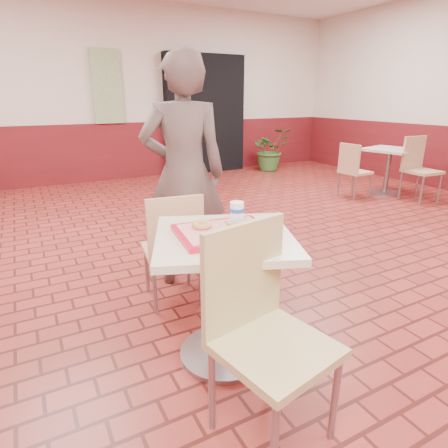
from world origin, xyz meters
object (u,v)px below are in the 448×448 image
customer (184,174)px  main_table (224,277)px  paper_cup (237,211)px  chair_second_left (353,168)px  serving_tray (224,232)px  long_john_donut (237,225)px  chair_main_front (262,323)px  chair_main_back (173,244)px  ring_donut (202,225)px  second_table (388,163)px  potted_plant (270,149)px  chair_second_front (418,165)px

customer → main_table: bearing=96.6°
paper_cup → chair_second_left: size_ratio=0.12×
serving_tray → long_john_donut: (0.06, -0.02, 0.04)m
main_table → chair_main_front: 0.51m
main_table → serving_tray: serving_tray is taller
chair_main_back → serving_tray: (0.04, -0.68, 0.30)m
paper_cup → chair_main_back: bearing=107.7°
long_john_donut → paper_cup: size_ratio=1.45×
long_john_donut → paper_cup: (0.08, 0.14, 0.03)m
ring_donut → long_john_donut: (0.15, -0.10, 0.00)m
customer → long_john_donut: (-0.13, -1.02, -0.08)m
chair_main_front → chair_main_back: size_ratio=1.15×
long_john_donut → second_table: 4.60m
customer → potted_plant: 5.05m
customer → chair_second_front: (3.93, 0.78, -0.37)m
potted_plant → paper_cup: bearing=-126.8°
chair_second_left → potted_plant: (0.21, 2.41, -0.02)m
serving_tray → long_john_donut: size_ratio=3.32×
long_john_donut → potted_plant: potted_plant is taller
main_table → chair_main_back: chair_main_back is taller
main_table → ring_donut: 0.32m
main_table → long_john_donut: size_ratio=5.14×
second_table → ring_donut: bearing=-152.5°
potted_plant → chair_main_front: bearing=-125.1°
long_john_donut → main_table: bearing=160.6°
main_table → second_table: (4.05, 2.24, -0.04)m
ring_donut → potted_plant: (3.67, 4.63, -0.37)m
paper_cup → chair_second_left: (3.23, 2.18, -0.38)m
second_table → potted_plant: size_ratio=0.82×
long_john_donut → chair_second_front: chair_second_front is taller
main_table → chair_second_left: chair_second_left is taller
chair_main_back → long_john_donut: (0.10, -0.71, 0.34)m
paper_cup → long_john_donut: bearing=-120.6°
chair_main_front → second_table: size_ratio=1.36×
potted_plant → ring_donut: bearing=-128.4°
main_table → customer: (0.19, 1.00, 0.37)m
ring_donut → chair_main_back: bearing=84.9°
long_john_donut → potted_plant: (3.52, 4.74, -0.38)m
customer → potted_plant: customer is taller
customer → long_john_donut: customer is taller
serving_tray → main_table: bearing=0.0°
chair_main_back → serving_tray: bearing=100.5°
chair_second_left → potted_plant: size_ratio=0.95×
chair_main_back → long_john_donut: 0.79m
chair_main_front → chair_main_back: 1.18m
chair_main_back → potted_plant: bearing=-124.4°
long_john_donut → potted_plant: bearing=53.4°
serving_tray → potted_plant: bearing=52.8°
serving_tray → paper_cup: size_ratio=4.83×
customer → chair_second_front: size_ratio=1.94×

